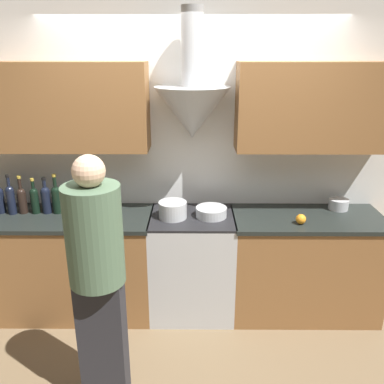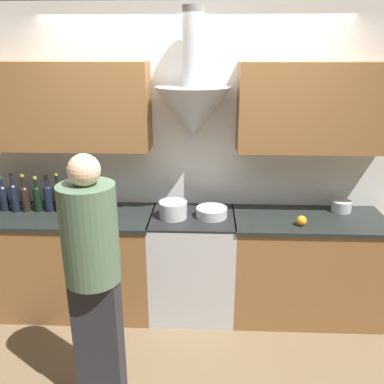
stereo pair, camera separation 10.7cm
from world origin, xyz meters
The scene contains 16 objects.
ground_plane centered at (0.00, 0.00, 0.00)m, with size 12.00×12.00×0.00m, color brown.
wall_back centered at (-0.06, 0.58, 1.49)m, with size 8.40×0.61×2.60m.
counter_left centered at (-1.13, 0.32, 0.46)m, with size 1.57×0.62×0.91m.
counter_right centered at (0.98, 0.32, 0.46)m, with size 1.27×0.62×0.91m.
stove_range centered at (0.00, 0.32, 0.46)m, with size 0.71×0.60×0.91m.
wine_bottle_2 centered at (-1.64, 0.39, 1.04)m, with size 0.08×0.08×0.31m.
wine_bottle_3 centered at (-1.53, 0.36, 1.05)m, with size 0.07×0.07×0.35m.
wine_bottle_4 centered at (-1.44, 0.39, 1.04)m, with size 0.07×0.07×0.33m.
wine_bottle_5 centered at (-1.34, 0.38, 1.04)m, with size 0.07×0.07×0.31m.
wine_bottle_6 centered at (-1.24, 0.39, 1.05)m, with size 0.08×0.08×0.32m.
wine_bottle_7 centered at (-1.15, 0.39, 1.05)m, with size 0.08×0.08×0.34m.
stock_pot centered at (-0.16, 0.29, 0.98)m, with size 0.23×0.23×0.14m.
mixing_bowl centered at (0.16, 0.32, 0.95)m, with size 0.26×0.26×0.08m.
orange_fruit centered at (0.87, 0.17, 0.95)m, with size 0.08×0.08×0.08m.
saucepan centered at (1.28, 0.49, 0.96)m, with size 0.17×0.17×0.09m.
person_foreground_left centered at (-0.57, -0.68, 0.94)m, with size 0.34×0.34×1.70m.
Camera 1 is at (0.02, -2.83, 2.24)m, focal length 38.00 mm.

